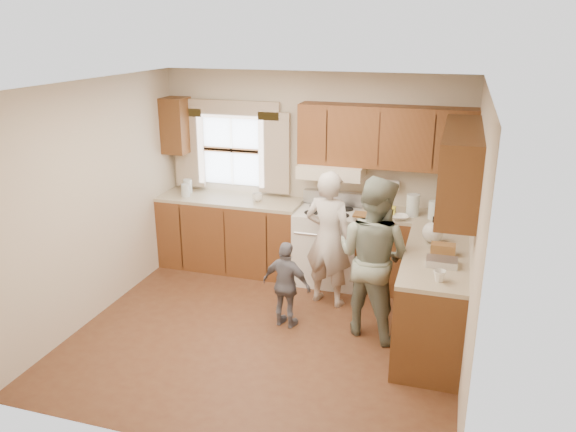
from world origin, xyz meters
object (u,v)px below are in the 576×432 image
(woman_right, at_px, (373,257))
(child, at_px, (287,285))
(woman_left, at_px, (329,239))
(stove, at_px, (328,245))

(woman_right, bearing_deg, child, 32.47)
(woman_left, xyz_separation_m, child, (-0.29, -0.65, -0.30))
(stove, height_order, woman_left, woman_left)
(woman_left, height_order, woman_right, woman_right)
(woman_left, height_order, child, woman_left)
(woman_left, distance_m, child, 0.77)
(woman_right, distance_m, child, 0.94)
(stove, xyz_separation_m, woman_left, (0.13, -0.59, 0.31))
(stove, xyz_separation_m, child, (-0.16, -1.23, 0.00))
(woman_left, relative_size, child, 1.65)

